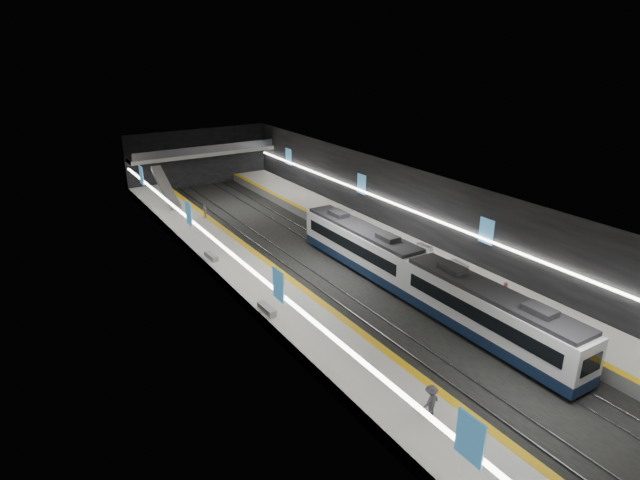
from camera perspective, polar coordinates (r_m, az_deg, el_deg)
ground at (r=48.43m, az=1.74°, el=-3.42°), size 70.00×70.00×0.00m
ceiling at (r=45.71m, az=1.85°, el=5.75°), size 20.00×70.00×0.04m
wall_left at (r=42.57m, az=-9.52°, el=-1.40°), size 0.04×70.00×8.00m
wall_right at (r=52.82m, az=10.89°, el=2.97°), size 0.04×70.00×8.00m
wall_back at (r=77.43m, az=-12.80°, el=8.55°), size 20.00×0.04×8.00m
platform_left at (r=44.89m, az=-6.30°, el=-4.90°), size 5.00×70.00×1.00m
tile_surface_left at (r=44.67m, az=-6.33°, el=-4.31°), size 5.00×70.00×0.02m
tactile_strip_left at (r=45.54m, az=-3.84°, el=-3.69°), size 0.60×70.00×0.02m
platform_right at (r=52.43m, az=8.60°, el=-1.10°), size 5.00×70.00×1.00m
tile_surface_right at (r=52.24m, az=8.63°, el=-0.58°), size 5.00×70.00×0.02m
tactile_strip_right at (r=50.92m, az=6.74°, el=-1.05°), size 0.60×70.00×0.02m
rails at (r=48.40m, az=1.74°, el=-3.35°), size 6.52×70.00×0.12m
train at (r=43.36m, az=10.23°, el=-3.61°), size 2.69×30.04×3.60m
ad_posters at (r=47.54m, az=1.13°, el=1.95°), size 19.94×53.50×2.20m
cove_light_left at (r=42.71m, az=-9.26°, el=-1.59°), size 0.25×68.60×0.12m
cove_light_right at (r=52.75m, az=10.72°, el=2.73°), size 0.25×68.60×0.12m
mezzanine_bridge at (r=75.30m, az=-12.32°, el=9.05°), size 20.00×3.00×1.50m
escalator at (r=67.17m, az=-16.15°, el=5.41°), size 1.20×7.50×3.92m
bench_left_near at (r=39.64m, az=-5.70°, el=-7.36°), size 0.63×2.04×0.50m
bench_left_far at (r=49.52m, az=-11.53°, el=-1.73°), size 0.65×1.95×0.47m
bench_right_near at (r=48.37m, az=14.70°, el=-2.58°), size 0.80×1.90×0.45m
bench_right_far at (r=51.68m, az=11.09°, el=-0.75°), size 0.67×1.72×0.41m
passenger_right_a at (r=42.47m, az=19.08°, el=-5.43°), size 0.64×0.79×1.88m
passenger_left_a at (r=60.74m, az=-12.19°, el=3.03°), size 0.46×0.92×1.52m
passenger_left_b at (r=30.03m, az=11.73°, el=-16.49°), size 1.31×0.86×1.89m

